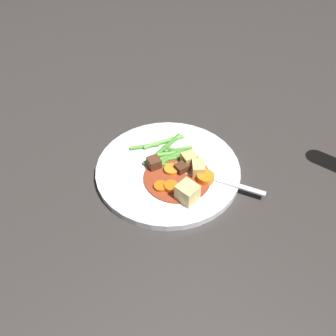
{
  "coord_description": "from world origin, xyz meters",
  "views": [
    {
      "loc": [
        0.45,
        -0.29,
        0.56
      ],
      "look_at": [
        0.0,
        0.0,
        0.01
      ],
      "focal_mm": 43.97,
      "sensor_mm": 36.0,
      "label": 1
    }
  ],
  "objects_px": {
    "carrot_slice_2": "(161,187)",
    "potato_chunk_1": "(198,169)",
    "dinner_plate": "(168,170)",
    "meat_chunk_0": "(182,168)",
    "carrot_slice_1": "(172,169)",
    "carrot_slice_3": "(205,178)",
    "potato_chunk_0": "(189,159)",
    "fork": "(215,179)",
    "meat_chunk_1": "(154,163)",
    "carrot_slice_0": "(171,187)",
    "potato_chunk_2": "(187,193)"
  },
  "relations": [
    {
      "from": "carrot_slice_3",
      "to": "meat_chunk_0",
      "type": "bearing_deg",
      "value": -151.75
    },
    {
      "from": "carrot_slice_1",
      "to": "fork",
      "type": "bearing_deg",
      "value": 41.77
    },
    {
      "from": "carrot_slice_3",
      "to": "meat_chunk_1",
      "type": "xyz_separation_m",
      "value": [
        -0.08,
        -0.06,
        0.0
      ]
    },
    {
      "from": "carrot_slice_0",
      "to": "carrot_slice_3",
      "type": "height_order",
      "value": "carrot_slice_3"
    },
    {
      "from": "carrot_slice_2",
      "to": "meat_chunk_0",
      "type": "relative_size",
      "value": 1.03
    },
    {
      "from": "carrot_slice_0",
      "to": "meat_chunk_0",
      "type": "distance_m",
      "value": 0.05
    },
    {
      "from": "potato_chunk_1",
      "to": "potato_chunk_2",
      "type": "distance_m",
      "value": 0.07
    },
    {
      "from": "carrot_slice_2",
      "to": "carrot_slice_3",
      "type": "height_order",
      "value": "carrot_slice_3"
    },
    {
      "from": "carrot_slice_3",
      "to": "potato_chunk_0",
      "type": "distance_m",
      "value": 0.05
    },
    {
      "from": "meat_chunk_0",
      "to": "meat_chunk_1",
      "type": "xyz_separation_m",
      "value": [
        -0.04,
        -0.04,
        0.0
      ]
    },
    {
      "from": "dinner_plate",
      "to": "meat_chunk_0",
      "type": "distance_m",
      "value": 0.03
    },
    {
      "from": "potato_chunk_0",
      "to": "potato_chunk_1",
      "type": "distance_m",
      "value": 0.03
    },
    {
      "from": "meat_chunk_0",
      "to": "fork",
      "type": "height_order",
      "value": "meat_chunk_0"
    },
    {
      "from": "dinner_plate",
      "to": "carrot_slice_0",
      "type": "height_order",
      "value": "carrot_slice_0"
    },
    {
      "from": "dinner_plate",
      "to": "carrot_slice_0",
      "type": "xyz_separation_m",
      "value": [
        0.05,
        -0.02,
        0.01
      ]
    },
    {
      "from": "dinner_plate",
      "to": "potato_chunk_0",
      "type": "relative_size",
      "value": 10.53
    },
    {
      "from": "potato_chunk_2",
      "to": "meat_chunk_0",
      "type": "xyz_separation_m",
      "value": [
        -0.06,
        0.03,
        -0.01
      ]
    },
    {
      "from": "meat_chunk_1",
      "to": "fork",
      "type": "xyz_separation_m",
      "value": [
        0.09,
        0.08,
        -0.01
      ]
    },
    {
      "from": "carrot_slice_0",
      "to": "meat_chunk_1",
      "type": "distance_m",
      "value": 0.06
    },
    {
      "from": "carrot_slice_0",
      "to": "potato_chunk_0",
      "type": "bearing_deg",
      "value": 118.93
    },
    {
      "from": "potato_chunk_1",
      "to": "meat_chunk_0",
      "type": "bearing_deg",
      "value": -133.68
    },
    {
      "from": "potato_chunk_0",
      "to": "potato_chunk_2",
      "type": "xyz_separation_m",
      "value": [
        0.07,
        -0.05,
        0.0
      ]
    },
    {
      "from": "carrot_slice_1",
      "to": "dinner_plate",
      "type": "bearing_deg",
      "value": -170.88
    },
    {
      "from": "potato_chunk_0",
      "to": "fork",
      "type": "bearing_deg",
      "value": 14.94
    },
    {
      "from": "meat_chunk_0",
      "to": "potato_chunk_0",
      "type": "bearing_deg",
      "value": 111.19
    },
    {
      "from": "carrot_slice_0",
      "to": "meat_chunk_1",
      "type": "height_order",
      "value": "meat_chunk_1"
    },
    {
      "from": "carrot_slice_2",
      "to": "meat_chunk_0",
      "type": "height_order",
      "value": "meat_chunk_0"
    },
    {
      "from": "carrot_slice_0",
      "to": "carrot_slice_3",
      "type": "xyz_separation_m",
      "value": [
        0.02,
        0.06,
        0.0
      ]
    },
    {
      "from": "meat_chunk_1",
      "to": "potato_chunk_2",
      "type": "bearing_deg",
      "value": 4.08
    },
    {
      "from": "carrot_slice_2",
      "to": "potato_chunk_1",
      "type": "xyz_separation_m",
      "value": [
        0.01,
        0.08,
        0.01
      ]
    },
    {
      "from": "potato_chunk_2",
      "to": "meat_chunk_1",
      "type": "relative_size",
      "value": 1.49
    },
    {
      "from": "carrot_slice_2",
      "to": "carrot_slice_3",
      "type": "relative_size",
      "value": 0.77
    },
    {
      "from": "carrot_slice_3",
      "to": "potato_chunk_2",
      "type": "distance_m",
      "value": 0.06
    },
    {
      "from": "carrot_slice_0",
      "to": "carrot_slice_1",
      "type": "relative_size",
      "value": 0.93
    },
    {
      "from": "carrot_slice_2",
      "to": "potato_chunk_1",
      "type": "bearing_deg",
      "value": 85.17
    },
    {
      "from": "carrot_slice_1",
      "to": "carrot_slice_2",
      "type": "xyz_separation_m",
      "value": [
        0.02,
        -0.04,
        -0.0
      ]
    },
    {
      "from": "potato_chunk_0",
      "to": "meat_chunk_1",
      "type": "height_order",
      "value": "potato_chunk_0"
    },
    {
      "from": "potato_chunk_0",
      "to": "fork",
      "type": "xyz_separation_m",
      "value": [
        0.06,
        0.02,
        -0.01
      ]
    },
    {
      "from": "carrot_slice_0",
      "to": "potato_chunk_2",
      "type": "relative_size",
      "value": 0.76
    },
    {
      "from": "meat_chunk_0",
      "to": "potato_chunk_2",
      "type": "bearing_deg",
      "value": -26.91
    },
    {
      "from": "carrot_slice_1",
      "to": "meat_chunk_1",
      "type": "height_order",
      "value": "meat_chunk_1"
    },
    {
      "from": "potato_chunk_2",
      "to": "meat_chunk_0",
      "type": "distance_m",
      "value": 0.07
    },
    {
      "from": "dinner_plate",
      "to": "carrot_slice_3",
      "type": "distance_m",
      "value": 0.08
    },
    {
      "from": "carrot_slice_3",
      "to": "meat_chunk_0",
      "type": "xyz_separation_m",
      "value": [
        -0.04,
        -0.02,
        0.0
      ]
    },
    {
      "from": "potato_chunk_1",
      "to": "meat_chunk_0",
      "type": "height_order",
      "value": "potato_chunk_1"
    },
    {
      "from": "potato_chunk_1",
      "to": "carrot_slice_2",
      "type": "bearing_deg",
      "value": -94.83
    },
    {
      "from": "carrot_slice_0",
      "to": "carrot_slice_1",
      "type": "xyz_separation_m",
      "value": [
        -0.04,
        0.03,
        -0.0
      ]
    },
    {
      "from": "dinner_plate",
      "to": "meat_chunk_1",
      "type": "height_order",
      "value": "meat_chunk_1"
    },
    {
      "from": "carrot_slice_0",
      "to": "potato_chunk_2",
      "type": "bearing_deg",
      "value": 17.48
    },
    {
      "from": "carrot_slice_0",
      "to": "meat_chunk_0",
      "type": "relative_size",
      "value": 1.07
    }
  ]
}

